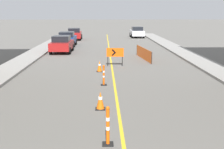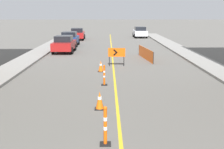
{
  "view_description": "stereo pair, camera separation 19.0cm",
  "coord_description": "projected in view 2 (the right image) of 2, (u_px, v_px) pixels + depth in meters",
  "views": [
    {
      "loc": [
        -0.56,
        -0.06,
        3.83
      ],
      "look_at": [
        -0.19,
        13.85,
        1.0
      ],
      "focal_mm": 50.0,
      "sensor_mm": 36.0,
      "label": 1
    },
    {
      "loc": [
        -0.37,
        -0.07,
        3.83
      ],
      "look_at": [
        -0.19,
        13.85,
        1.0
      ],
      "focal_mm": 50.0,
      "sensor_mm": 36.0,
      "label": 2
    }
  ],
  "objects": [
    {
      "name": "traffic_cone_third",
      "position": [
        101.0,
        66.0,
        20.06
      ],
      "size": [
        0.39,
        0.39,
        0.72
      ],
      "color": "black",
      "rests_on": "ground_plane"
    },
    {
      "name": "arrow_barricade_primary",
      "position": [
        117.0,
        53.0,
        22.03
      ],
      "size": [
        1.21,
        0.12,
        1.28
      ],
      "rotation": [
        0.0,
        0.0,
        -0.05
      ],
      "color": "#EF560C",
      "rests_on": "ground_plane"
    },
    {
      "name": "sidewalk_left",
      "position": [
        33.0,
        56.0,
        26.56
      ],
      "size": [
        1.93,
        52.72,
        0.16
      ],
      "color": "gray",
      "rests_on": "ground_plane"
    },
    {
      "name": "delineator_post_front",
      "position": [
        105.0,
        128.0,
        9.02
      ],
      "size": [
        0.33,
        0.33,
        1.17
      ],
      "color": "black",
      "rests_on": "ground_plane"
    },
    {
      "name": "parked_car_curb_far",
      "position": [
        77.0,
        34.0,
        42.56
      ],
      "size": [
        1.96,
        4.37,
        1.59
      ],
      "rotation": [
        0.0,
        0.0,
        0.04
      ],
      "color": "maroon",
      "rests_on": "ground_plane"
    },
    {
      "name": "parked_car_opposite_side",
      "position": [
        140.0,
        32.0,
        46.2
      ],
      "size": [
        1.94,
        4.32,
        1.59
      ],
      "rotation": [
        0.0,
        0.0,
        0.01
      ],
      "color": "silver",
      "rests_on": "ground_plane"
    },
    {
      "name": "delineator_post_rear",
      "position": [
        104.0,
        77.0,
        16.36
      ],
      "size": [
        0.32,
        0.32,
        1.08
      ],
      "color": "black",
      "rests_on": "ground_plane"
    },
    {
      "name": "parked_car_curb_mid",
      "position": [
        70.0,
        39.0,
        34.93
      ],
      "size": [
        1.93,
        4.3,
        1.59
      ],
      "rotation": [
        0.0,
        0.0,
        -0.0
      ],
      "color": "navy",
      "rests_on": "ground_plane"
    },
    {
      "name": "parked_car_curb_near",
      "position": [
        64.0,
        44.0,
        29.4
      ],
      "size": [
        1.94,
        4.32,
        1.59
      ],
      "rotation": [
        0.0,
        0.0,
        -0.01
      ],
      "color": "maroon",
      "rests_on": "ground_plane"
    },
    {
      "name": "sidewalk_right",
      "position": [
        191.0,
        56.0,
        26.73
      ],
      "size": [
        1.93,
        52.72,
        0.16
      ],
      "color": "gray",
      "rests_on": "ground_plane"
    },
    {
      "name": "lane_stripe",
      "position": [
        112.0,
        57.0,
        26.66
      ],
      "size": [
        0.12,
        52.72,
        0.01
      ],
      "color": "gold",
      "rests_on": "ground_plane"
    },
    {
      "name": "safety_mesh_fence",
      "position": [
        146.0,
        54.0,
        25.27
      ],
      "size": [
        0.61,
        5.08,
        0.91
      ],
      "rotation": [
        0.0,
        0.0,
        1.68
      ],
      "color": "#EF560C",
      "rests_on": "ground_plane"
    },
    {
      "name": "traffic_cone_second",
      "position": [
        100.0,
        100.0,
        12.36
      ],
      "size": [
        0.4,
        0.4,
        0.72
      ],
      "color": "black",
      "rests_on": "ground_plane"
    }
  ]
}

